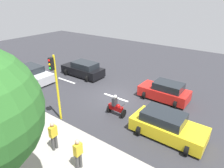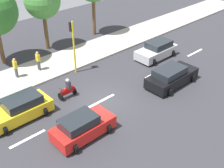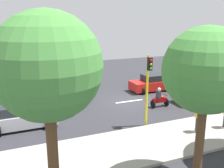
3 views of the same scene
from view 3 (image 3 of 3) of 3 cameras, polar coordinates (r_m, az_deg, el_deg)
ground_plane at (r=21.29m, az=3.83°, el=-3.94°), size 40.00×60.00×0.10m
sidewalk at (r=15.76m, az=15.48°, el=-10.87°), size 4.00×60.00×0.15m
lane_stripe_north at (r=19.47m, az=-12.26°, el=-5.88°), size 0.20×2.40×0.01m
lane_stripe_mid at (r=21.27m, az=3.83°, el=-3.79°), size 0.20×2.40×0.01m
lane_stripe_south at (r=24.45m, az=16.52°, el=-1.92°), size 0.20×2.40×0.01m
car_silver at (r=17.18m, az=-19.35°, el=-6.71°), size 2.26×4.14×1.52m
car_red at (r=24.38m, az=8.74°, el=0.19°), size 2.17×3.90×1.52m
car_black at (r=21.17m, az=-12.18°, el=-2.18°), size 2.32×4.54×1.52m
car_yellow_cab at (r=22.21m, az=18.74°, el=-1.86°), size 2.30×4.30×1.52m
motorcycle at (r=20.08m, az=10.37°, el=-3.23°), size 0.60×1.30×1.53m
pedestrian_near_signal at (r=15.98m, az=18.44°, el=-6.91°), size 0.40×0.24×1.69m
traffic_light_corner at (r=15.82m, az=7.92°, el=0.63°), size 0.49×0.24×4.50m
street_tree_center at (r=10.41m, az=19.95°, el=2.68°), size 3.36×3.36×6.44m
street_tree_south at (r=7.94m, az=-14.01°, el=3.47°), size 3.36×3.36×6.97m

